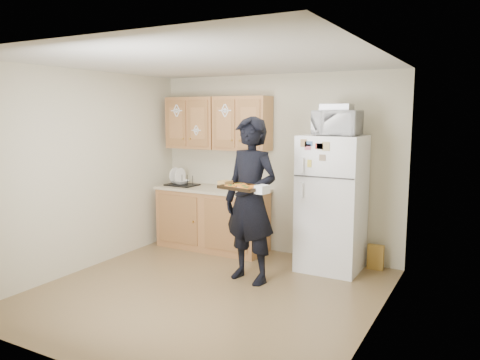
{
  "coord_description": "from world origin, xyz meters",
  "views": [
    {
      "loc": [
        2.71,
        -4.18,
        1.97
      ],
      "look_at": [
        0.17,
        0.45,
        1.21
      ],
      "focal_mm": 35.0,
      "sensor_mm": 36.0,
      "label": 1
    }
  ],
  "objects_px": {
    "person": "(251,200)",
    "baking_tray": "(243,188)",
    "refrigerator": "(332,203)",
    "dish_rack": "(182,180)",
    "microwave": "(337,123)"
  },
  "relations": [
    {
      "from": "refrigerator",
      "to": "microwave",
      "type": "relative_size",
      "value": 3.12
    },
    {
      "from": "microwave",
      "to": "dish_rack",
      "type": "relative_size",
      "value": 1.23
    },
    {
      "from": "person",
      "to": "microwave",
      "type": "height_order",
      "value": "microwave"
    },
    {
      "from": "baking_tray",
      "to": "refrigerator",
      "type": "bearing_deg",
      "value": 72.54
    },
    {
      "from": "refrigerator",
      "to": "baking_tray",
      "type": "bearing_deg",
      "value": -118.89
    },
    {
      "from": "microwave",
      "to": "dish_rack",
      "type": "bearing_deg",
      "value": 179.15
    },
    {
      "from": "microwave",
      "to": "person",
      "type": "bearing_deg",
      "value": -131.85
    },
    {
      "from": "dish_rack",
      "to": "baking_tray",
      "type": "bearing_deg",
      "value": -35.22
    },
    {
      "from": "dish_rack",
      "to": "microwave",
      "type": "bearing_deg",
      "value": -1.64
    },
    {
      "from": "person",
      "to": "microwave",
      "type": "bearing_deg",
      "value": 58.8
    },
    {
      "from": "baking_tray",
      "to": "person",
      "type": "bearing_deg",
      "value": 112.88
    },
    {
      "from": "person",
      "to": "microwave",
      "type": "distance_m",
      "value": 1.42
    },
    {
      "from": "person",
      "to": "baking_tray",
      "type": "bearing_deg",
      "value": -67.12
    },
    {
      "from": "person",
      "to": "dish_rack",
      "type": "relative_size",
      "value": 4.35
    },
    {
      "from": "person",
      "to": "refrigerator",
      "type": "bearing_deg",
      "value": 62.51
    }
  ]
}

